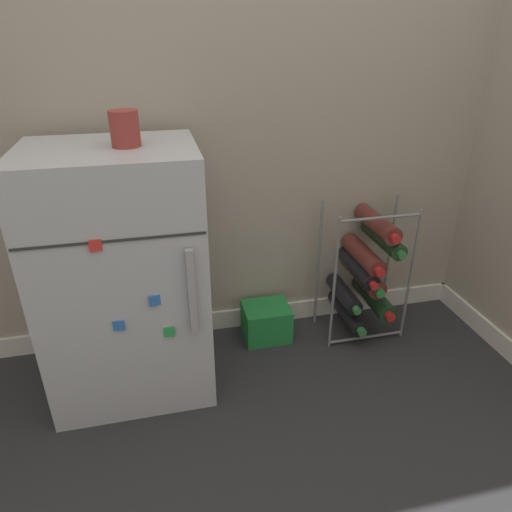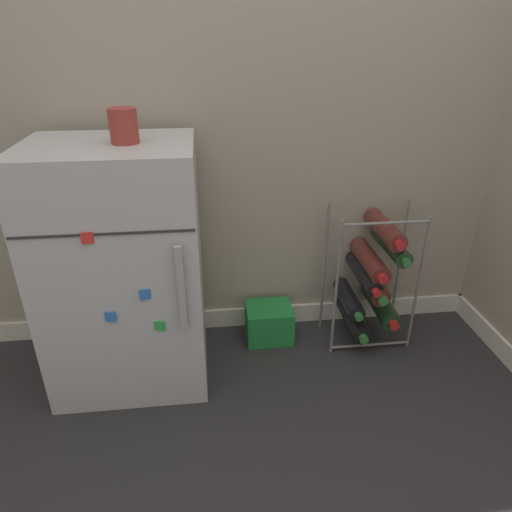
% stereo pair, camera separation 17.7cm
% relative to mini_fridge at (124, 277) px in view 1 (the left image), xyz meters
% --- Properties ---
extents(ground_plane, '(14.00, 14.00, 0.00)m').
position_rel_mini_fridge_xyz_m(ground_plane, '(0.50, -0.44, -0.46)').
color(ground_plane, '#28282B').
extents(wall_back, '(7.08, 0.07, 2.50)m').
position_rel_mini_fridge_xyz_m(wall_back, '(0.50, 0.30, 0.77)').
color(wall_back, '#9E9384').
rests_on(wall_back, ground_plane).
extents(mini_fridge, '(0.56, 0.47, 0.93)m').
position_rel_mini_fridge_xyz_m(mini_fridge, '(0.00, 0.00, 0.00)').
color(mini_fridge, '#B7BABF').
rests_on(mini_fridge, ground_plane).
extents(wine_rack, '(0.36, 0.33, 0.62)m').
position_rel_mini_fridge_xyz_m(wine_rack, '(1.00, 0.11, -0.16)').
color(wine_rack, slate).
rests_on(wine_rack, ground_plane).
extents(soda_box, '(0.20, 0.17, 0.16)m').
position_rel_mini_fridge_xyz_m(soda_box, '(0.57, 0.16, -0.39)').
color(soda_box, '#1E7F38').
rests_on(soda_box, ground_plane).
extents(fridge_top_cup, '(0.09, 0.09, 0.11)m').
position_rel_mini_fridge_xyz_m(fridge_top_cup, '(0.07, -0.01, 0.52)').
color(fridge_top_cup, maroon).
rests_on(fridge_top_cup, mini_fridge).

